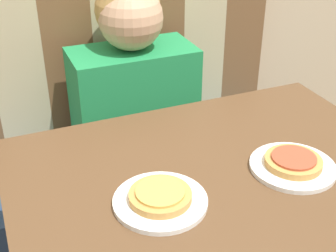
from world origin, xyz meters
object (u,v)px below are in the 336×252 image
object	(u,v)px
plate_left	(160,201)
pizza_left	(160,195)
pizza_right	(293,161)
plate_right	(293,167)
person	(133,76)

from	to	relation	value
plate_left	pizza_left	world-z (taller)	pizza_left
pizza_left	pizza_right	bearing A→B (deg)	0.00
plate_right	pizza_left	distance (m)	0.35
pizza_left	person	bearing A→B (deg)	76.09
person	plate_left	xyz separation A→B (m)	(-0.18, -0.71, 0.02)
pizza_left	pizza_right	xyz separation A→B (m)	(0.35, 0.00, 0.00)
plate_right	pizza_right	size ratio (longest dim) A/B	1.51
person	plate_left	distance (m)	0.73
plate_right	pizza_left	bearing A→B (deg)	180.00
pizza_left	pizza_right	size ratio (longest dim) A/B	1.00
person	plate_right	distance (m)	0.73
plate_left	pizza_left	size ratio (longest dim) A/B	1.51
plate_left	pizza_right	xyz separation A→B (m)	(0.35, 0.00, 0.02)
plate_right	pizza_right	bearing A→B (deg)	90.00
person	pizza_left	xyz separation A→B (m)	(-0.18, -0.71, 0.03)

